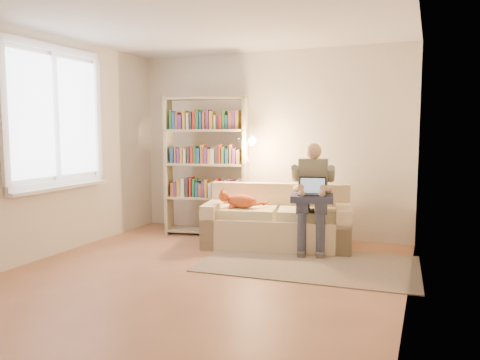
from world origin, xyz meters
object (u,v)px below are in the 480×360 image
at_px(person, 313,190).
at_px(cat, 242,200).
at_px(laptop, 309,190).
at_px(bookshelf, 206,159).
at_px(sofa, 277,224).

height_order(person, cat, person).
height_order(cat, laptop, laptop).
bearing_deg(laptop, bookshelf, 153.89).
xyz_separation_m(sofa, laptop, (0.46, -0.17, 0.48)).
bearing_deg(person, laptop, -108.26).
xyz_separation_m(cat, bookshelf, (-0.72, 0.45, 0.49)).
distance_m(person, bookshelf, 1.67).
bearing_deg(bookshelf, person, -22.41).
height_order(sofa, person, person).
xyz_separation_m(laptop, bookshelf, (-1.59, 0.41, 0.32)).
bearing_deg(laptop, person, 71.74).
height_order(person, bookshelf, bookshelf).
relative_size(person, cat, 2.29).
height_order(cat, bookshelf, bookshelf).
height_order(sofa, bookshelf, bookshelf).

